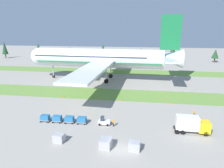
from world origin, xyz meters
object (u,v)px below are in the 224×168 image
at_px(cargo_dolly_fourth, 45,118).
at_px(ground_crew_marshaller, 194,113).
at_px(taxiway_marker_1, 171,103).
at_px(baggage_tug, 104,121).
at_px(uld_container_0, 59,138).
at_px(cargo_dolly_lead, 82,120).
at_px(taxiway_marker_0, 120,100).
at_px(cargo_dolly_third, 57,118).
at_px(taxiway_marker_3, 64,96).
at_px(uld_container_1, 105,144).
at_px(catering_truck, 192,124).
at_px(cargo_dolly_second, 69,119).
at_px(uld_container_2, 107,142).
at_px(ground_crew_loader, 113,122).
at_px(airliner, 102,58).
at_px(uld_container_3, 134,146).
at_px(taxiway_marker_2, 165,99).

height_order(cargo_dolly_fourth, ground_crew_marshaller, ground_crew_marshaller).
height_order(cargo_dolly_fourth, taxiway_marker_1, cargo_dolly_fourth).
height_order(baggage_tug, uld_container_0, baggage_tug).
xyz_separation_m(cargo_dolly_lead, ground_crew_marshaller, (25.86, 7.77, 0.03)).
distance_m(cargo_dolly_lead, taxiway_marker_0, 17.53).
xyz_separation_m(cargo_dolly_third, cargo_dolly_fourth, (-2.90, -0.06, 0.00)).
height_order(cargo_dolly_fourth, taxiway_marker_3, cargo_dolly_fourth).
bearing_deg(uld_container_1, baggage_tug, 102.29).
distance_m(catering_truck, uld_container_1, 18.48).
bearing_deg(cargo_dolly_lead, cargo_dolly_second, -90.00).
xyz_separation_m(uld_container_2, taxiway_marker_3, (-18.03, 24.91, -0.47)).
bearing_deg(uld_container_1, uld_container_2, 84.12).
height_order(uld_container_2, taxiway_marker_1, uld_container_2).
relative_size(ground_crew_loader, taxiway_marker_1, 3.19).
bearing_deg(cargo_dolly_second, uld_container_0, 4.81).
height_order(airliner, uld_container_2, airliner).
relative_size(cargo_dolly_fourth, uld_container_3, 1.12).
relative_size(airliner, taxiway_marker_0, 118.80).
distance_m(uld_container_0, taxiway_marker_3, 26.43).
bearing_deg(ground_crew_marshaller, catering_truck, -9.33).
relative_size(cargo_dolly_second, ground_crew_loader, 1.28).
bearing_deg(taxiway_marker_2, baggage_tug, -128.18).
relative_size(airliner, cargo_dolly_second, 34.30).
bearing_deg(catering_truck, uld_container_0, -73.29).
bearing_deg(cargo_dolly_second, ground_crew_loader, 87.22).
xyz_separation_m(catering_truck, taxiway_marker_2, (-3.51, 19.90, -1.67)).
bearing_deg(airliner, taxiway_marker_2, -129.96).
height_order(cargo_dolly_second, uld_container_3, uld_container_3).
bearing_deg(taxiway_marker_3, uld_container_2, -54.10).
distance_m(cargo_dolly_third, taxiway_marker_3, 17.61).
bearing_deg(taxiway_marker_0, cargo_dolly_third, -128.27).
height_order(cargo_dolly_second, cargo_dolly_fourth, same).
relative_size(ground_crew_marshaller, uld_container_0, 0.87).
height_order(cargo_dolly_third, cargo_dolly_fourth, same).
relative_size(airliner, baggage_tug, 29.13).
bearing_deg(baggage_tug, taxiway_marker_1, 131.88).
bearing_deg(ground_crew_marshaller, taxiway_marker_3, -97.48).
bearing_deg(taxiway_marker_1, cargo_dolly_fourth, -152.53).
relative_size(cargo_dolly_fourth, uld_container_0, 1.12).
distance_m(uld_container_2, uld_container_3, 5.13).
height_order(catering_truck, taxiway_marker_1, catering_truck).
relative_size(cargo_dolly_second, ground_crew_marshaller, 1.28).
xyz_separation_m(baggage_tug, uld_container_1, (2.02, -9.30, 0.07)).
relative_size(uld_container_1, taxiway_marker_3, 3.14).
bearing_deg(baggage_tug, cargo_dolly_second, -90.00).
xyz_separation_m(uld_container_1, uld_container_2, (0.10, 1.01, -0.09)).
relative_size(catering_truck, uld_container_0, 3.49).
xyz_separation_m(airliner, taxiway_marker_3, (-7.66, -23.39, -8.87)).
height_order(cargo_dolly_lead, taxiway_marker_2, cargo_dolly_lead).
bearing_deg(ground_crew_marshaller, uld_container_3, -33.01).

